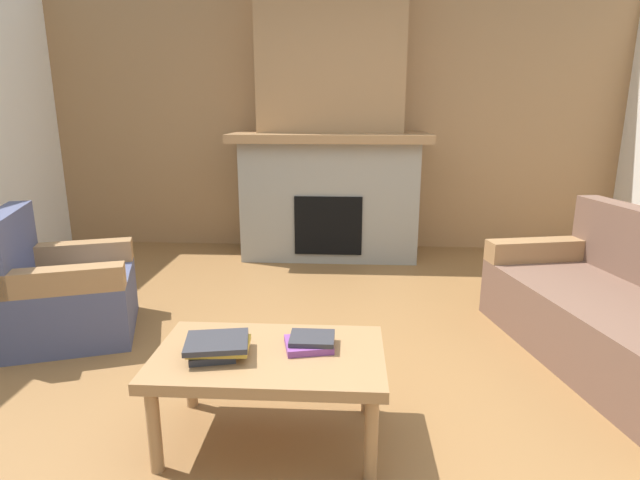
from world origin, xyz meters
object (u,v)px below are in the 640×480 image
at_px(fireplace, 330,139).
at_px(coffee_table, 269,363).
at_px(couch, 631,319).
at_px(armchair, 62,293).

height_order(fireplace, coffee_table, fireplace).
xyz_separation_m(couch, armchair, (-3.49, 0.19, 0.01)).
bearing_deg(couch, coffee_table, -157.53).
height_order(fireplace, armchair, fireplace).
relative_size(couch, coffee_table, 1.93).
relative_size(fireplace, couch, 1.40).
xyz_separation_m(fireplace, armchair, (-1.66, -2.07, -0.87)).
relative_size(armchair, coffee_table, 0.97).
distance_m(fireplace, armchair, 2.80).
xyz_separation_m(armchair, coffee_table, (1.53, -1.01, 0.08)).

